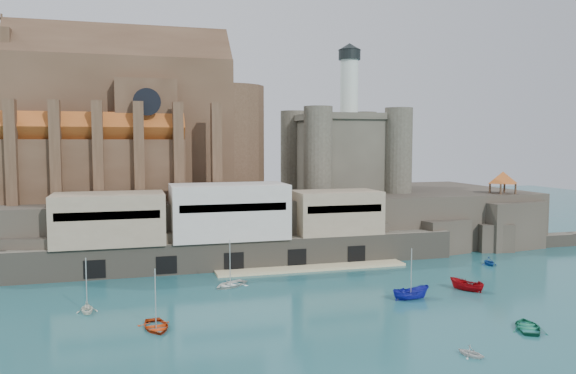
% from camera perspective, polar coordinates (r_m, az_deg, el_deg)
% --- Properties ---
extents(ground, '(300.00, 300.00, 0.00)m').
position_cam_1_polar(ground, '(70.79, 5.57, -11.49)').
color(ground, '#1A5057').
rests_on(ground, ground).
extents(promontory, '(100.00, 36.00, 10.00)m').
position_cam_1_polar(promontory, '(106.61, -2.26, -3.31)').
color(promontory, '#2C2721').
rests_on(promontory, ground).
extents(quay, '(70.00, 12.00, 13.05)m').
position_cam_1_polar(quay, '(88.65, -6.08, -4.20)').
color(quay, '#696354').
rests_on(quay, ground).
extents(church, '(47.00, 25.93, 30.51)m').
position_cam_1_polar(church, '(105.17, -15.46, 5.82)').
color(church, '#473121').
rests_on(church, promontory).
extents(castle_keep, '(21.20, 21.20, 29.30)m').
position_cam_1_polar(castle_keep, '(112.14, 5.64, 3.92)').
color(castle_keep, '#454236').
rests_on(castle_keep, promontory).
extents(rock_outcrop, '(14.50, 10.50, 8.70)m').
position_cam_1_polar(rock_outcrop, '(112.55, 20.91, -3.66)').
color(rock_outcrop, '#2C2721').
rests_on(rock_outcrop, ground).
extents(pavilion, '(6.40, 6.40, 5.40)m').
position_cam_1_polar(pavilion, '(111.81, 20.99, 0.77)').
color(pavilion, '#473121').
rests_on(pavilion, rock_outcrop).
extents(boat_0, '(3.86, 1.53, 5.26)m').
position_cam_1_polar(boat_0, '(62.44, -13.26, -13.82)').
color(boat_0, '#BD340B').
rests_on(boat_0, ground).
extents(boat_1, '(2.63, 2.23, 2.61)m').
position_cam_1_polar(boat_1, '(56.22, 18.09, -16.03)').
color(boat_1, silver).
rests_on(boat_1, ground).
extents(boat_2, '(2.06, 2.01, 5.04)m').
position_cam_1_polar(boat_2, '(73.08, 12.37, -11.06)').
color(boat_2, '#171D9B').
rests_on(boat_2, ground).
extents(boat_3, '(3.80, 2.79, 5.25)m').
position_cam_1_polar(boat_3, '(65.86, 23.17, -13.09)').
color(boat_3, '#186E4F').
rests_on(boat_3, ground).
extents(boat_4, '(2.95, 1.94, 3.26)m').
position_cam_1_polar(boat_4, '(70.00, -19.72, -11.93)').
color(boat_4, white).
rests_on(boat_4, ground).
extents(boat_5, '(2.46, 2.48, 4.72)m').
position_cam_1_polar(boat_5, '(79.03, 17.67, -9.98)').
color(boat_5, '#94060B').
rests_on(boat_5, ground).
extents(boat_6, '(3.15, 3.70, 5.31)m').
position_cam_1_polar(boat_6, '(77.91, -5.89, -9.99)').
color(boat_6, white).
rests_on(boat_6, ground).
extents(boat_7, '(3.09, 2.26, 3.23)m').
position_cam_1_polar(boat_7, '(95.88, 19.74, -7.46)').
color(boat_7, navy).
rests_on(boat_7, ground).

